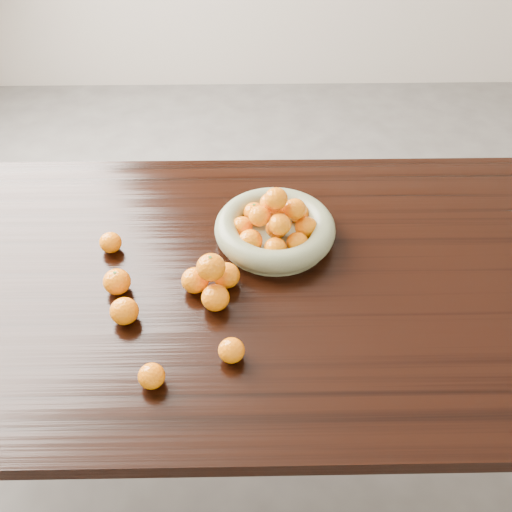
{
  "coord_description": "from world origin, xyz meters",
  "views": [
    {
      "loc": [
        -0.0,
        -0.99,
        1.75
      ],
      "look_at": [
        0.01,
        -0.02,
        0.83
      ],
      "focal_mm": 40.0,
      "sensor_mm": 36.0,
      "label": 1
    }
  ],
  "objects_px": {
    "orange_pyramid": "(212,280)",
    "loose_orange_0": "(117,282)",
    "dining_table": "(250,298)",
    "fruit_bowl": "(275,227)"
  },
  "relations": [
    {
      "from": "orange_pyramid",
      "to": "loose_orange_0",
      "type": "height_order",
      "value": "orange_pyramid"
    },
    {
      "from": "fruit_bowl",
      "to": "loose_orange_0",
      "type": "bearing_deg",
      "value": -154.71
    },
    {
      "from": "dining_table",
      "to": "orange_pyramid",
      "type": "xyz_separation_m",
      "value": [
        -0.09,
        -0.06,
        0.14
      ]
    },
    {
      "from": "loose_orange_0",
      "to": "orange_pyramid",
      "type": "bearing_deg",
      "value": -3.14
    },
    {
      "from": "dining_table",
      "to": "orange_pyramid",
      "type": "height_order",
      "value": "orange_pyramid"
    },
    {
      "from": "fruit_bowl",
      "to": "loose_orange_0",
      "type": "xyz_separation_m",
      "value": [
        -0.38,
        -0.18,
        -0.01
      ]
    },
    {
      "from": "loose_orange_0",
      "to": "fruit_bowl",
      "type": "bearing_deg",
      "value": 25.29
    },
    {
      "from": "fruit_bowl",
      "to": "dining_table",
      "type": "bearing_deg",
      "value": -117.18
    },
    {
      "from": "dining_table",
      "to": "fruit_bowl",
      "type": "distance_m",
      "value": 0.19
    },
    {
      "from": "fruit_bowl",
      "to": "loose_orange_0",
      "type": "distance_m",
      "value": 0.42
    }
  ]
}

